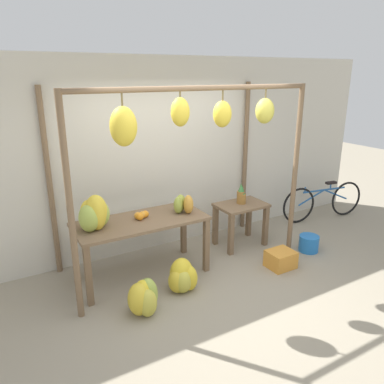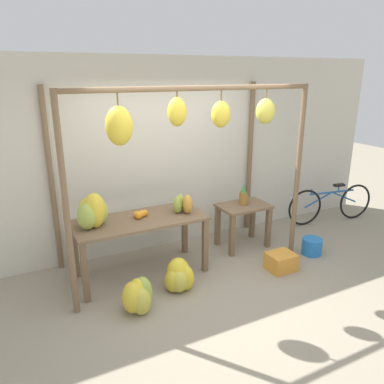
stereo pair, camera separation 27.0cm
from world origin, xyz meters
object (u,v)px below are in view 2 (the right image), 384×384
at_px(pineapple_cluster, 244,196).
at_px(banana_pile_ground_right, 179,277).
at_px(banana_pile_ground_left, 137,296).
at_px(banana_pile_on_table, 93,212).
at_px(papaya_pile, 182,204).
at_px(parked_bicycle, 331,204).
at_px(fruit_crate_white, 281,262).
at_px(orange_pile, 141,214).
at_px(blue_bucket, 312,246).

distance_m(pineapple_cluster, banana_pile_ground_right, 1.70).
bearing_deg(banana_pile_ground_left, pineapple_cluster, 23.78).
xyz_separation_m(banana_pile_on_table, banana_pile_ground_right, (0.86, -0.58, -0.80)).
relative_size(banana_pile_ground_left, papaya_pile, 1.24).
relative_size(banana_pile_on_table, parked_bicycle, 0.28).
xyz_separation_m(banana_pile_ground_right, fruit_crate_white, (1.45, -0.17, -0.06)).
xyz_separation_m(pineapple_cluster, papaya_pile, (-1.10, -0.17, 0.11)).
bearing_deg(orange_pile, fruit_crate_white, -24.80).
bearing_deg(banana_pile_on_table, fruit_crate_white, -18.08).
height_order(orange_pile, pineapple_cluster, pineapple_cluster).
distance_m(orange_pile, parked_bicycle, 3.64).
height_order(orange_pile, papaya_pile, papaya_pile).
height_order(pineapple_cluster, banana_pile_ground_right, pineapple_cluster).
bearing_deg(banana_pile_ground_right, fruit_crate_white, -6.60).
distance_m(banana_pile_ground_left, blue_bucket, 2.76).
relative_size(pineapple_cluster, banana_pile_ground_right, 0.74).
bearing_deg(banana_pile_ground_right, pineapple_cluster, 26.86).
height_order(pineapple_cluster, parked_bicycle, pineapple_cluster).
bearing_deg(pineapple_cluster, orange_pile, -176.64).
xyz_separation_m(fruit_crate_white, papaya_pile, (-1.14, 0.71, 0.79)).
xyz_separation_m(blue_bucket, papaya_pile, (-1.85, 0.55, 0.79)).
xyz_separation_m(banana_pile_on_table, papaya_pile, (1.17, -0.04, -0.07)).
height_order(orange_pile, banana_pile_ground_right, orange_pile).
distance_m(orange_pile, papaya_pile, 0.57).
relative_size(banana_pile_ground_right, parked_bicycle, 0.25).
relative_size(orange_pile, parked_bicycle, 0.12).
distance_m(orange_pile, banana_pile_ground_right, 0.93).
xyz_separation_m(banana_pile_ground_right, parked_bicycle, (3.36, 0.80, 0.16)).
bearing_deg(orange_pile, banana_pile_on_table, -177.02).
bearing_deg(banana_pile_on_table, parked_bicycle, 2.99).
height_order(banana_pile_on_table, parked_bicycle, banana_pile_on_table).
distance_m(banana_pile_on_table, banana_pile_ground_left, 1.12).
height_order(fruit_crate_white, parked_bicycle, parked_bicycle).
relative_size(banana_pile_ground_right, papaya_pile, 1.28).
bearing_deg(orange_pile, pineapple_cluster, 3.36).
relative_size(orange_pile, fruit_crate_white, 0.56).
relative_size(banana_pile_on_table, banana_pile_ground_right, 1.10).
xyz_separation_m(pineapple_cluster, parked_bicycle, (1.95, 0.09, -0.46)).
relative_size(banana_pile_ground_left, blue_bucket, 1.44).
bearing_deg(blue_bucket, fruit_crate_white, -167.33).
bearing_deg(blue_bucket, banana_pile_ground_left, -176.65).
bearing_deg(papaya_pile, blue_bucket, -16.63).
xyz_separation_m(parked_bicycle, papaya_pile, (-3.05, -0.26, 0.57)).
bearing_deg(orange_pile, parked_bicycle, 2.99).
height_order(banana_pile_ground_left, blue_bucket, banana_pile_ground_left).
bearing_deg(pineapple_cluster, banana_pile_on_table, -176.74).
distance_m(pineapple_cluster, papaya_pile, 1.12).
bearing_deg(fruit_crate_white, orange_pile, 155.20).
height_order(banana_pile_ground_left, fruit_crate_white, banana_pile_ground_left).
distance_m(pineapple_cluster, parked_bicycle, 2.00).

